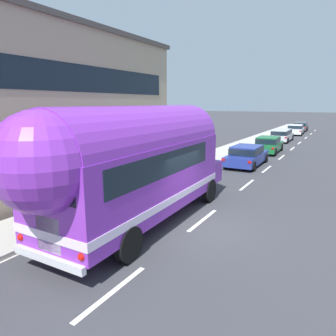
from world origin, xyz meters
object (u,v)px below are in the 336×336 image
object	(u,v)px
car_fifth	(300,126)
car_lead	(247,155)
painted_bus	(134,162)
car_second	(268,144)
car_third	(282,134)
car_fourth	(295,129)

from	to	relation	value
car_fifth	car_lead	bearing A→B (deg)	-89.21
car_lead	car_fifth	xyz separation A→B (m)	(-0.42, 30.29, 0.04)
painted_bus	car_second	distance (m)	19.10
car_third	car_fifth	size ratio (longest dim) A/B	1.00
car_second	car_fourth	bearing A→B (deg)	90.82
painted_bus	car_lead	size ratio (longest dim) A/B	2.15
car_lead	car_fifth	size ratio (longest dim) A/B	1.00
car_third	car_fifth	bearing A→B (deg)	90.03
car_lead	car_fourth	world-z (taller)	same
painted_bus	car_fifth	size ratio (longest dim) A/B	2.15
painted_bus	car_third	distance (m)	27.65
painted_bus	car_lead	distance (m)	12.61
car_second	car_fifth	distance (m)	23.77
car_fourth	car_fifth	world-z (taller)	same
car_lead	car_fourth	distance (m)	24.11
painted_bus	car_second	xyz separation A→B (m)	(0.21, 19.04, -1.56)
painted_bus	car_fourth	xyz separation A→B (m)	(-0.04, 36.63, -1.56)
car_lead	car_fourth	size ratio (longest dim) A/B	1.03
car_second	car_third	world-z (taller)	same
car_fourth	painted_bus	bearing A→B (deg)	-89.94
car_lead	car_second	size ratio (longest dim) A/B	1.02
painted_bus	car_fifth	xyz separation A→B (m)	(-0.19, 42.80, -1.51)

